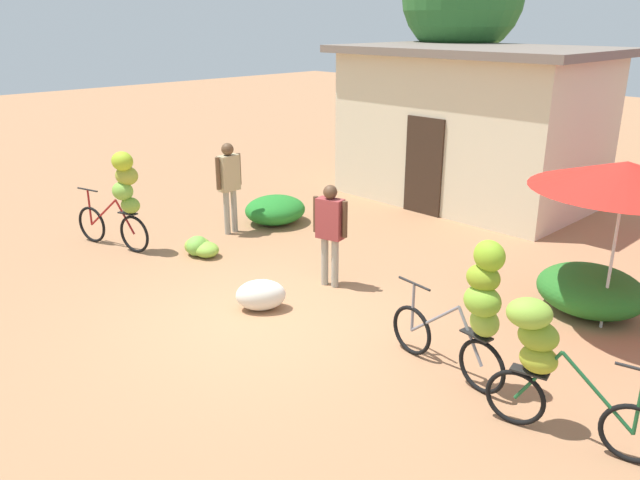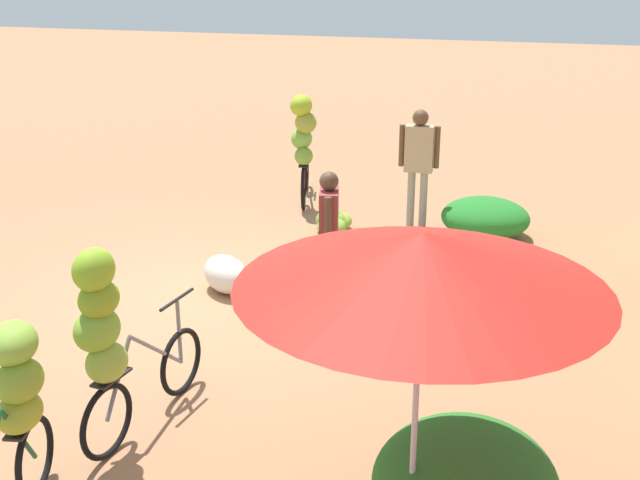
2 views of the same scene
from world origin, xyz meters
name	(u,v)px [view 2 (image 2 of 2)]	position (x,y,z in m)	size (l,w,h in m)	color
ground_plane	(203,298)	(0.00, 0.00, 0.00)	(60.00, 60.00, 0.00)	#A4724D
hedge_bush_front_left	(485,218)	(-3.13, 2.91, 0.27)	(1.14, 1.24, 0.55)	#247B28
market_umbrella	(422,261)	(3.32, 3.06, 2.06)	(2.28, 2.28, 2.24)	beige
bicycle_leftmost	(304,140)	(-3.76, 0.02, 1.05)	(1.69, 0.63, 1.78)	black
bicycle_near_pile	(111,334)	(2.86, 0.59, 1.00)	(1.67, 0.42, 1.75)	black
bicycle_center_loaded	(13,408)	(3.79, 0.37, 0.85)	(1.65, 0.60, 1.40)	black
banana_pile_on_ground	(333,222)	(-2.68, 0.80, 0.15)	(0.81, 0.66, 0.34)	#84B53D
produce_sack	(226,274)	(-0.27, 0.19, 0.22)	(0.70, 0.44, 0.44)	silver
person_vendor	(329,227)	(-0.18, 1.47, 0.97)	(0.57, 0.29, 1.59)	gray
person_bystander	(419,156)	(-3.26, 1.91, 1.06)	(0.23, 0.58, 1.73)	gray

